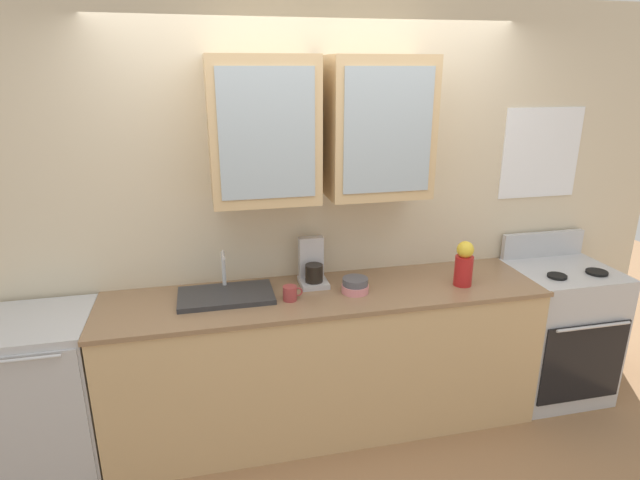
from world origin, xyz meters
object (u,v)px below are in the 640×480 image
object	(u,v)px
dishwasher	(40,395)
stove_range	(556,331)
vase	(464,264)
coffee_maker	(312,267)
bowl_stack	(355,285)
cup_near_sink	(290,293)
sink_faucet	(226,295)

from	to	relation	value
dishwasher	stove_range	bearing A→B (deg)	0.07
vase	dishwasher	world-z (taller)	vase
dishwasher	coffee_maker	distance (m)	1.72
vase	coffee_maker	bearing A→B (deg)	165.17
bowl_stack	dishwasher	size ratio (longest dim) A/B	0.18
bowl_stack	stove_range	bearing A→B (deg)	1.45
cup_near_sink	dishwasher	world-z (taller)	cup_near_sink
coffee_maker	vase	bearing A→B (deg)	-14.83
stove_range	bowl_stack	bearing A→B (deg)	-178.55
bowl_stack	coffee_maker	xyz separation A→B (m)	(-0.22, 0.20, 0.06)
bowl_stack	vase	bearing A→B (deg)	-3.52
bowl_stack	vase	size ratio (longest dim) A/B	0.57
sink_faucet	cup_near_sink	distance (m)	0.38
sink_faucet	bowl_stack	bearing A→B (deg)	-6.89
sink_faucet	cup_near_sink	world-z (taller)	sink_faucet
sink_faucet	coffee_maker	size ratio (longest dim) A/B	1.91
cup_near_sink	coffee_maker	world-z (taller)	coffee_maker
sink_faucet	coffee_maker	bearing A→B (deg)	10.96
sink_faucet	cup_near_sink	size ratio (longest dim) A/B	4.74
dishwasher	vase	bearing A→B (deg)	-1.72
stove_range	cup_near_sink	distance (m)	1.96
stove_range	sink_faucet	size ratio (longest dim) A/B	2.01
bowl_stack	sink_faucet	bearing A→B (deg)	173.11
stove_range	coffee_maker	bearing A→B (deg)	174.65
bowl_stack	vase	xyz separation A→B (m)	(0.69, -0.04, 0.10)
vase	cup_near_sink	world-z (taller)	vase
sink_faucet	vase	world-z (taller)	vase
vase	coffee_maker	world-z (taller)	coffee_maker
dishwasher	coffee_maker	bearing A→B (deg)	5.82
bowl_stack	dishwasher	xyz separation A→B (m)	(-1.83, 0.03, -0.51)
stove_range	sink_faucet	distance (m)	2.31
cup_near_sink	dishwasher	xyz separation A→B (m)	(-1.43, 0.06, -0.51)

